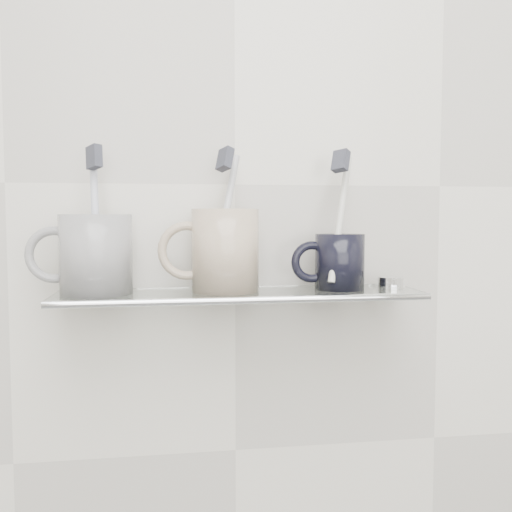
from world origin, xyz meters
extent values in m
plane|color=silver|center=(0.00, 1.10, 1.25)|extent=(2.50, 0.00, 2.50)
cube|color=silver|center=(0.00, 1.04, 1.10)|extent=(0.50, 0.12, 0.01)
cylinder|color=silver|center=(0.00, 0.98, 1.10)|extent=(0.50, 0.01, 0.01)
cylinder|color=silver|center=(-0.21, 1.09, 1.09)|extent=(0.02, 0.03, 0.02)
cylinder|color=silver|center=(0.21, 1.09, 1.09)|extent=(0.02, 0.03, 0.02)
cylinder|color=silver|center=(-0.19, 1.04, 1.15)|extent=(0.13, 0.13, 0.11)
torus|color=silver|center=(-0.25, 1.04, 1.15)|extent=(0.08, 0.01, 0.08)
cylinder|color=silver|center=(-0.19, 1.04, 1.20)|extent=(0.02, 0.05, 0.19)
cube|color=#32343E|center=(-0.19, 1.04, 1.28)|extent=(0.02, 0.03, 0.03)
cylinder|color=beige|center=(-0.02, 1.04, 1.16)|extent=(0.12, 0.12, 0.11)
torus|color=beige|center=(-0.07, 1.04, 1.16)|extent=(0.08, 0.01, 0.08)
cylinder|color=#ACAEAE|center=(-0.02, 1.04, 1.20)|extent=(0.05, 0.08, 0.18)
cube|color=#32343E|center=(-0.02, 1.04, 1.28)|extent=(0.03, 0.03, 0.04)
cylinder|color=black|center=(0.14, 1.04, 1.14)|extent=(0.07, 0.07, 0.08)
torus|color=black|center=(0.10, 1.04, 1.14)|extent=(0.06, 0.01, 0.06)
cylinder|color=beige|center=(0.14, 1.04, 1.20)|extent=(0.06, 0.07, 0.18)
cube|color=#32343E|center=(0.14, 1.04, 1.28)|extent=(0.03, 0.03, 0.03)
cylinder|color=silver|center=(0.22, 1.04, 1.11)|extent=(0.04, 0.04, 0.02)
camera|label=1|loc=(-0.10, 0.27, 1.20)|focal=40.00mm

